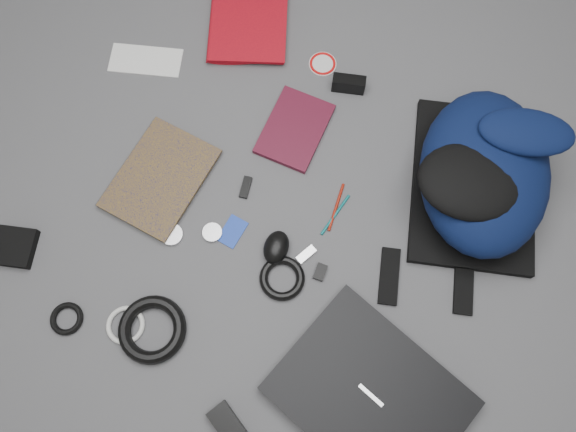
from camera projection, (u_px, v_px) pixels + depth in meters
The scene contains 24 objects.
ground at pixel (288, 218), 1.39m from camera, with size 4.00×4.00×0.00m, color #4F4F51.
backpack at pixel (484, 172), 1.32m from camera, with size 0.32×0.47×0.20m, color black, non-canonical shape.
laptop at pixel (370, 395), 1.24m from camera, with size 0.39×0.31×0.04m, color black.
textbook_red at pixel (210, 18), 1.55m from camera, with size 0.21×0.28×0.03m, color maroon.
comic_book at pixel (127, 161), 1.42m from camera, with size 0.20×0.28×0.02m, color #A97D0C.
envelope at pixel (146, 60), 1.52m from camera, with size 0.19×0.09×0.00m, color white.
dvd_case at pixel (295, 129), 1.45m from camera, with size 0.15×0.21×0.02m, color #410C1A.
compact_camera at pixel (349, 84), 1.48m from camera, with size 0.09×0.03×0.05m, color black.
sticker_disc at pixel (323, 64), 1.52m from camera, with size 0.07×0.07×0.00m, color silver.
pen_teal at pixel (335, 215), 1.39m from camera, with size 0.01×0.01×0.12m, color #0B6467.
pen_red at pixel (336, 207), 1.39m from camera, with size 0.01×0.01×0.13m, color maroon.
id_badge at pixel (232, 231), 1.38m from camera, with size 0.05×0.08×0.00m, color #173AB3.
usb_black at pixel (246, 187), 1.41m from camera, with size 0.02×0.06×0.01m, color black.
usb_silver at pixel (306, 255), 1.36m from camera, with size 0.02×0.05×0.01m, color silver.
key_fob at pixel (320, 272), 1.34m from camera, with size 0.02×0.04×0.01m, color black.
mouse at pixel (276, 247), 1.34m from camera, with size 0.06×0.08×0.04m, color black.
headphone_left at pixel (172, 235), 1.37m from camera, with size 0.05×0.05×0.01m, color silver.
headphone_right at pixel (212, 233), 1.37m from camera, with size 0.05×0.05×0.01m, color #A9A9AB.
cable_coil at pixel (282, 278), 1.33m from camera, with size 0.11×0.11×0.02m, color black.
power_brick at pixel (231, 429), 1.23m from camera, with size 0.12×0.05×0.03m, color black.
power_cord_coil at pixel (152, 329), 1.29m from camera, with size 0.16×0.16×0.03m, color black.
pouch at pixel (14, 247), 1.35m from camera, with size 0.10×0.10×0.02m, color black.
earbud_coil at pixel (67, 319), 1.31m from camera, with size 0.08×0.08×0.01m, color black.
white_cable_coil at pixel (125, 325), 1.30m from camera, with size 0.09×0.09×0.01m, color silver.
Camera 1 is at (0.20, -0.36, 1.33)m, focal length 35.00 mm.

